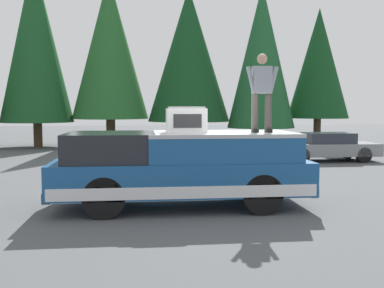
# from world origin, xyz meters

# --- Properties ---
(ground_plane) EXTENTS (90.00, 90.00, 0.00)m
(ground_plane) POSITION_xyz_m (0.00, 0.00, 0.00)
(ground_plane) COLOR #4C4F51
(pickup_truck) EXTENTS (2.01, 5.54, 1.65)m
(pickup_truck) POSITION_xyz_m (-0.14, 0.68, 0.87)
(pickup_truck) COLOR navy
(pickup_truck) RESTS_ON ground
(compressor_unit) EXTENTS (0.65, 0.84, 0.56)m
(compressor_unit) POSITION_xyz_m (-0.28, 0.59, 1.93)
(compressor_unit) COLOR white
(compressor_unit) RESTS_ON pickup_truck
(person_on_truck_bed) EXTENTS (0.29, 0.72, 1.69)m
(person_on_truck_bed) POSITION_xyz_m (-0.36, -1.05, 2.55)
(person_on_truck_bed) COLOR #423D38
(person_on_truck_bed) RESTS_ON pickup_truck
(parked_car_grey) EXTENTS (1.64, 4.10, 1.16)m
(parked_car_grey) POSITION_xyz_m (7.63, -5.95, 0.58)
(parked_car_grey) COLOR gray
(parked_car_grey) RESTS_ON ground
(conifer_far_left) EXTENTS (3.55, 3.55, 7.95)m
(conifer_far_left) POSITION_xyz_m (15.59, -8.76, 4.74)
(conifer_far_left) COLOR #4C3826
(conifer_far_left) RESTS_ON ground
(conifer_left) EXTENTS (3.83, 3.83, 9.13)m
(conifer_left) POSITION_xyz_m (15.19, -5.23, 5.07)
(conifer_left) COLOR #4C3826
(conifer_left) RESTS_ON ground
(conifer_center_left) EXTENTS (4.71, 4.71, 9.02)m
(conifer_center_left) POSITION_xyz_m (15.95, -1.14, 5.19)
(conifer_center_left) COLOR #4C3826
(conifer_center_left) RESTS_ON ground
(conifer_center_right) EXTENTS (4.25, 4.25, 9.52)m
(conifer_center_right) POSITION_xyz_m (15.73, 3.33, 5.53)
(conifer_center_right) COLOR #4C3826
(conifer_center_right) RESTS_ON ground
(conifer_right) EXTENTS (3.92, 3.92, 10.26)m
(conifer_right) POSITION_xyz_m (15.52, 7.29, 5.81)
(conifer_right) COLOR #4C3826
(conifer_right) RESTS_ON ground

